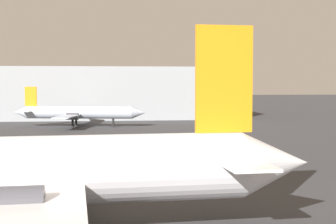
# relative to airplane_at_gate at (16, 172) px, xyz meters

# --- Properties ---
(airplane_at_gate) EXTENTS (33.85, 24.43, 11.72)m
(airplane_at_gate) POSITION_rel_airplane_at_gate_xyz_m (0.00, 0.00, 0.00)
(airplane_at_gate) COLOR white
(airplane_at_gate) RESTS_ON ground_plane
(airplane_far_left) EXTENTS (25.13, 21.18, 7.58)m
(airplane_far_left) POSITION_rel_airplane_at_gate_xyz_m (-1.31, 68.12, -1.08)
(airplane_far_left) COLOR #B2BCCC
(airplane_far_left) RESTS_ON ground_plane
(terminal_building) EXTENTS (73.87, 27.85, 11.82)m
(terminal_building) POSITION_rel_airplane_at_gate_xyz_m (-3.85, 95.71, 2.10)
(terminal_building) COLOR #999EA3
(terminal_building) RESTS_ON ground_plane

